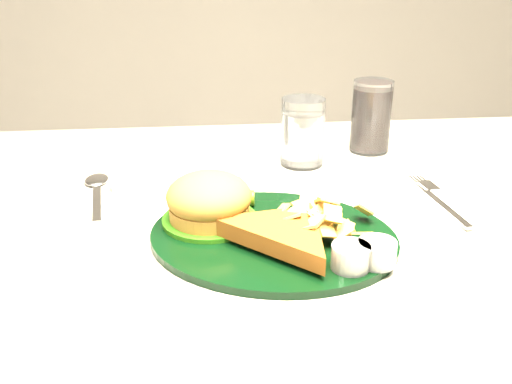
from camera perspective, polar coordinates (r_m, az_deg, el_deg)
dinner_plate at (r=0.70m, az=1.73°, el=-2.40°), size 0.37×0.34×0.07m
water_glass at (r=0.94m, az=4.69°, el=5.99°), size 0.09×0.09×0.11m
cola_glass at (r=1.02m, az=11.44°, el=7.40°), size 0.08×0.08×0.13m
fork_napkin at (r=0.83m, az=18.26°, el=-1.31°), size 0.14×0.17×0.01m
spoon at (r=0.84m, az=-15.63°, el=-0.89°), size 0.07×0.17×0.01m
ramekin at (r=0.87m, az=-13.09°, el=0.88°), size 0.04×0.04×0.02m
wrapped_straw at (r=0.89m, az=-3.04°, el=1.28°), size 0.21×0.16×0.01m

